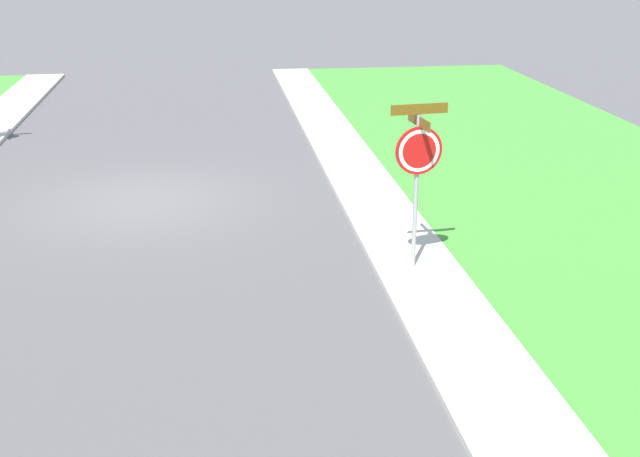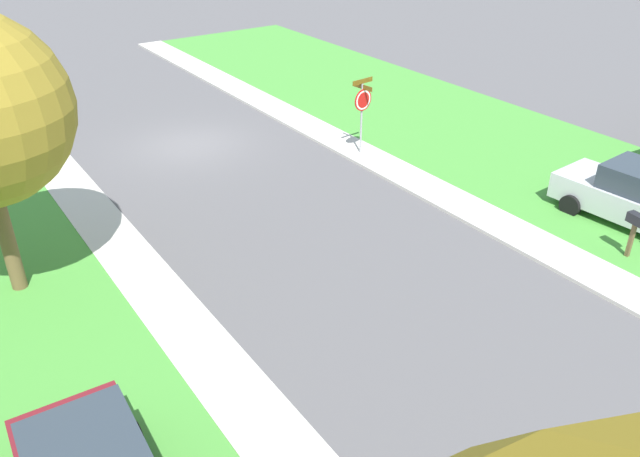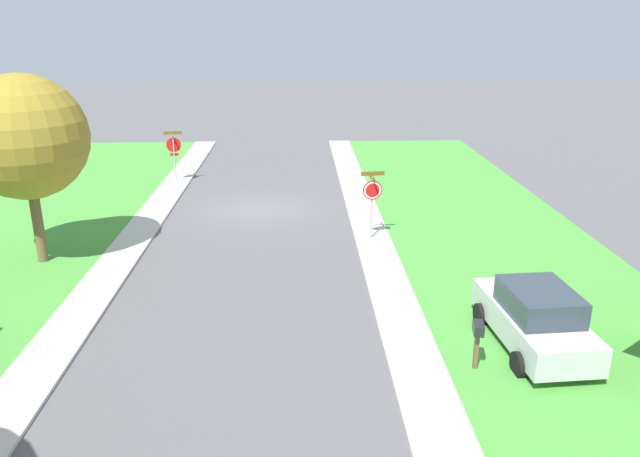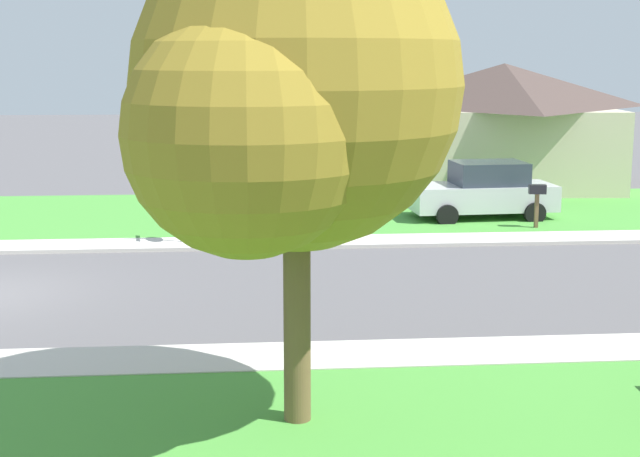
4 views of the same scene
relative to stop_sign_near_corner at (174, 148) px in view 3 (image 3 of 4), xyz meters
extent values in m
plane|color=#565456|center=(-4.68, 4.85, -1.88)|extent=(120.00, 120.00, 0.00)
cube|color=beige|center=(0.02, 16.85, -1.83)|extent=(1.40, 56.00, 0.10)
cube|color=beige|center=(-9.38, 16.85, -1.83)|extent=(1.40, 56.00, 0.10)
cube|color=#479338|center=(-14.08, 16.85, -1.84)|extent=(8.00, 56.00, 0.08)
cylinder|color=#9E9EA3|center=(0.00, 0.03, -0.58)|extent=(0.07, 0.07, 2.60)
cylinder|color=red|center=(0.00, -0.02, 0.17)|extent=(0.76, 0.15, 0.76)
cylinder|color=white|center=(0.01, -0.04, 0.17)|extent=(0.66, 0.11, 0.67)
cylinder|color=red|center=(0.01, -0.04, 0.17)|extent=(0.54, 0.09, 0.55)
cube|color=brown|center=(0.00, 0.03, 0.81)|extent=(0.91, 0.16, 0.16)
cube|color=brown|center=(0.00, 0.03, 0.62)|extent=(0.16, 0.91, 0.16)
cube|color=red|center=(0.00, -0.02, -0.33)|extent=(0.44, 0.09, 0.14)
cylinder|color=#9E9EA3|center=(-9.31, 9.16, -0.58)|extent=(0.07, 0.07, 2.60)
cylinder|color=red|center=(-9.31, 9.21, 0.17)|extent=(0.76, 0.11, 0.76)
cylinder|color=white|center=(-9.32, 9.22, 0.17)|extent=(0.67, 0.08, 0.67)
cylinder|color=red|center=(-9.32, 9.23, 0.17)|extent=(0.54, 0.06, 0.55)
cube|color=brown|center=(-9.31, 9.16, 0.81)|extent=(0.92, 0.12, 0.16)
cube|color=brown|center=(-9.31, 9.16, 0.62)|extent=(0.12, 0.92, 0.16)
cube|color=silver|center=(-12.60, 17.54, -1.18)|extent=(2.09, 4.41, 0.76)
cube|color=#2D3842|center=(-12.61, 17.74, -0.46)|extent=(1.74, 2.20, 0.68)
cylinder|color=black|center=(-11.61, 16.27, -1.56)|extent=(0.28, 0.65, 0.64)
cylinder|color=black|center=(-13.40, 16.15, -1.56)|extent=(0.28, 0.65, 0.64)
cylinder|color=black|center=(-11.79, 18.93, -1.56)|extent=(0.28, 0.65, 0.64)
cylinder|color=black|center=(-13.58, 18.81, -1.56)|extent=(0.28, 0.65, 0.64)
cylinder|color=brown|center=(2.65, 11.09, -0.35)|extent=(0.36, 0.36, 3.05)
sphere|color=olive|center=(2.65, 11.09, 2.65)|extent=(4.20, 4.20, 4.20)
sphere|color=olive|center=(3.59, 10.46, 2.12)|extent=(2.94, 2.94, 2.94)
cube|color=brown|center=(-10.79, 18.66, -1.35)|extent=(0.10, 0.10, 1.05)
cube|color=black|center=(-10.79, 18.66, -0.70)|extent=(0.31, 0.51, 0.26)
camera|label=1|loc=(-6.14, 21.01, 3.36)|focal=45.39mm
camera|label=2|loc=(3.90, 25.73, 7.02)|focal=35.67mm
camera|label=3|loc=(-6.49, 31.61, 6.35)|focal=34.17mm
camera|label=4|loc=(14.31, 10.43, 3.01)|focal=51.68mm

